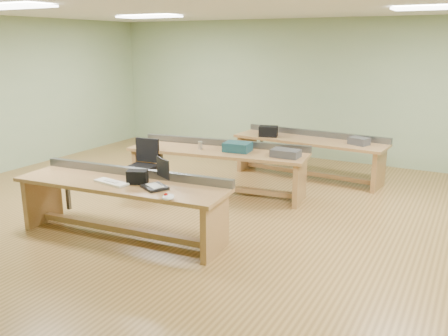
% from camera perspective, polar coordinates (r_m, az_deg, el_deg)
% --- Properties ---
extents(floor, '(10.00, 10.00, 0.00)m').
position_cam_1_polar(floor, '(7.26, 0.53, -5.29)').
color(floor, olive).
rests_on(floor, ground).
extents(ceiling, '(10.00, 10.00, 0.00)m').
position_cam_1_polar(ceiling, '(6.83, 0.60, 19.04)').
color(ceiling, silver).
rests_on(ceiling, wall_back).
extents(wall_back, '(10.00, 0.04, 3.00)m').
position_cam_1_polar(wall_back, '(10.56, 10.95, 9.17)').
color(wall_back, '#91A67E').
rests_on(wall_back, floor).
extents(wall_left, '(0.04, 8.00, 3.00)m').
position_cam_1_polar(wall_left, '(10.22, -25.27, 7.85)').
color(wall_left, '#91A67E').
rests_on(wall_left, floor).
extents(fluor_panels, '(6.20, 3.50, 0.03)m').
position_cam_1_polar(fluor_panels, '(6.83, 0.59, 18.79)').
color(fluor_panels, white).
rests_on(fluor_panels, ceiling).
extents(workbench_front, '(2.96, 1.03, 0.86)m').
position_cam_1_polar(workbench_front, '(6.36, -12.09, -3.30)').
color(workbench_front, '#AA7648').
rests_on(workbench_front, floor).
extents(workbench_mid, '(3.12, 1.22, 0.86)m').
position_cam_1_polar(workbench_mid, '(8.05, -0.70, 0.91)').
color(workbench_mid, '#AA7648').
rests_on(workbench_mid, floor).
extents(workbench_back, '(2.90, 0.96, 0.86)m').
position_cam_1_polar(workbench_back, '(9.09, 10.22, 2.28)').
color(workbench_back, '#AA7648').
rests_on(workbench_back, floor).
extents(laptop_base, '(0.39, 0.37, 0.03)m').
position_cam_1_polar(laptop_base, '(5.94, -8.34, -2.29)').
color(laptop_base, black).
rests_on(laptop_base, workbench_front).
extents(laptop_screen, '(0.28, 0.15, 0.24)m').
position_cam_1_polar(laptop_screen, '(5.93, -7.36, 0.01)').
color(laptop_screen, black).
rests_on(laptop_screen, laptop_base).
extents(keyboard, '(0.51, 0.23, 0.03)m').
position_cam_1_polar(keyboard, '(6.25, -13.41, -1.71)').
color(keyboard, silver).
rests_on(keyboard, workbench_front).
extents(trackball_mouse, '(0.18, 0.20, 0.07)m').
position_cam_1_polar(trackball_mouse, '(5.49, -6.74, -3.50)').
color(trackball_mouse, white).
rests_on(trackball_mouse, workbench_front).
extents(camera_bag, '(0.30, 0.25, 0.17)m').
position_cam_1_polar(camera_bag, '(6.17, -10.38, -1.06)').
color(camera_bag, black).
rests_on(camera_bag, workbench_front).
extents(task_chair, '(0.57, 0.57, 0.95)m').
position_cam_1_polar(task_chair, '(8.06, -9.67, -0.86)').
color(task_chair, black).
rests_on(task_chair, floor).
extents(parts_bin_teal, '(0.46, 0.36, 0.15)m').
position_cam_1_polar(parts_bin_teal, '(7.87, 1.64, 2.55)').
color(parts_bin_teal, '#153D47').
rests_on(parts_bin_teal, workbench_mid).
extents(parts_bin_grey, '(0.44, 0.28, 0.12)m').
position_cam_1_polar(parts_bin_grey, '(7.54, 7.43, 1.78)').
color(parts_bin_grey, '#373739').
rests_on(parts_bin_grey, workbench_mid).
extents(mug, '(0.15, 0.15, 0.10)m').
position_cam_1_polar(mug, '(7.84, 0.43, 2.31)').
color(mug, '#373739').
rests_on(mug, workbench_mid).
extents(drinks_can, '(0.09, 0.09, 0.13)m').
position_cam_1_polar(drinks_can, '(8.05, -2.88, 2.75)').
color(drinks_can, '#B7B7BB').
rests_on(drinks_can, workbench_mid).
extents(storage_box_back, '(0.40, 0.34, 0.20)m').
position_cam_1_polar(storage_box_back, '(9.16, 5.36, 4.42)').
color(storage_box_back, black).
rests_on(storage_box_back, workbench_back).
extents(tray_back, '(0.39, 0.34, 0.13)m').
position_cam_1_polar(tray_back, '(8.71, 15.93, 3.13)').
color(tray_back, '#373739').
rests_on(tray_back, workbench_back).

